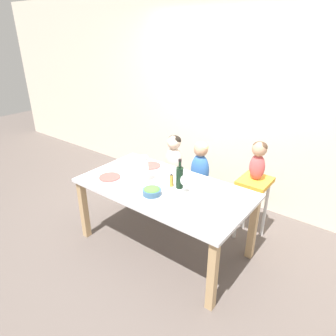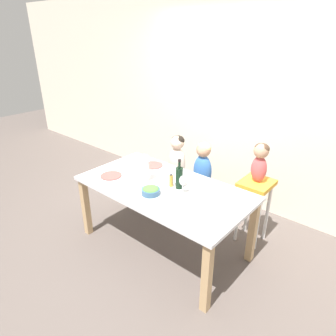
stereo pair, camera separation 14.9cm
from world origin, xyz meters
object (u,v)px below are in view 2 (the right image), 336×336
(chair_right_highchair, at_px, (255,195))
(wine_glass_near, at_px, (183,181))
(chair_far_left, at_px, (177,182))
(chair_far_center, at_px, (201,191))
(wine_bottle, at_px, (179,177))
(person_baby_right, at_px, (260,159))
(paper_towel_roll, at_px, (144,169))
(salad_bowl_large, at_px, (151,191))
(person_child_center, at_px, (203,164))
(person_child_left, at_px, (177,156))
(dinner_plate_back_left, at_px, (153,165))
(dinner_plate_front_left, at_px, (111,176))

(chair_right_highchair, distance_m, wine_glass_near, 0.89)
(chair_far_left, relative_size, chair_right_highchair, 0.60)
(chair_far_center, relative_size, wine_bottle, 1.44)
(chair_right_highchair, relative_size, wine_bottle, 2.39)
(person_baby_right, xyz_separation_m, paper_towel_roll, (-0.91, -0.76, -0.11))
(person_baby_right, xyz_separation_m, salad_bowl_large, (-0.66, -0.92, -0.21))
(wine_glass_near, bearing_deg, salad_bowl_large, -137.35)
(paper_towel_roll, height_order, salad_bowl_large, paper_towel_roll)
(chair_far_left, relative_size, person_child_center, 0.80)
(person_child_left, relative_size, dinner_plate_back_left, 2.43)
(chair_far_center, bearing_deg, wine_bottle, -76.50)
(chair_far_center, distance_m, wine_glass_near, 0.91)
(chair_right_highchair, height_order, wine_glass_near, wine_glass_near)
(person_baby_right, height_order, wine_bottle, person_baby_right)
(chair_right_highchair, height_order, person_baby_right, person_baby_right)
(dinner_plate_front_left, bearing_deg, chair_far_center, 58.12)
(salad_bowl_large, bearing_deg, chair_right_highchair, 54.22)
(wine_bottle, xyz_separation_m, wine_glass_near, (0.09, -0.07, 0.01))
(chair_far_left, relative_size, paper_towel_roll, 1.61)
(paper_towel_roll, distance_m, dinner_plate_back_left, 0.42)
(wine_bottle, bearing_deg, dinner_plate_back_left, 158.43)
(person_child_left, bearing_deg, chair_far_center, -0.19)
(chair_far_center, distance_m, dinner_plate_front_left, 1.14)
(person_child_left, height_order, salad_bowl_large, person_child_left)
(person_child_left, bearing_deg, wine_bottle, -49.82)
(chair_right_highchair, distance_m, wine_bottle, 0.89)
(person_child_center, height_order, dinner_plate_front_left, person_child_center)
(person_baby_right, distance_m, salad_bowl_large, 1.16)
(person_child_center, bearing_deg, dinner_plate_front_left, -121.84)
(person_child_center, height_order, dinner_plate_back_left, person_child_center)
(paper_towel_roll, distance_m, wine_glass_near, 0.47)
(person_child_center, relative_size, dinner_plate_front_left, 2.43)
(wine_glass_near, bearing_deg, wine_bottle, 144.43)
(person_child_left, relative_size, wine_glass_near, 2.96)
(person_child_left, xyz_separation_m, dinner_plate_back_left, (-0.03, -0.42, 0.00))
(chair_far_center, distance_m, wine_bottle, 0.82)
(chair_right_highchair, height_order, salad_bowl_large, salad_bowl_large)
(chair_far_left, relative_size, dinner_plate_back_left, 1.95)
(chair_right_highchair, relative_size, person_child_left, 1.33)
(person_child_left, relative_size, dinner_plate_front_left, 2.43)
(person_baby_right, relative_size, wine_bottle, 1.35)
(paper_towel_roll, bearing_deg, chair_far_center, 73.91)
(chair_right_highchair, distance_m, salad_bowl_large, 1.15)
(chair_far_left, xyz_separation_m, person_child_left, (0.00, 0.00, 0.37))
(wine_glass_near, distance_m, dinner_plate_front_left, 0.86)
(person_child_center, bearing_deg, wine_glass_near, -70.73)
(wine_bottle, height_order, dinner_plate_back_left, wine_bottle)
(wine_bottle, bearing_deg, salad_bowl_large, -115.29)
(paper_towel_roll, bearing_deg, wine_glass_near, 5.91)
(paper_towel_roll, height_order, dinner_plate_back_left, paper_towel_roll)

